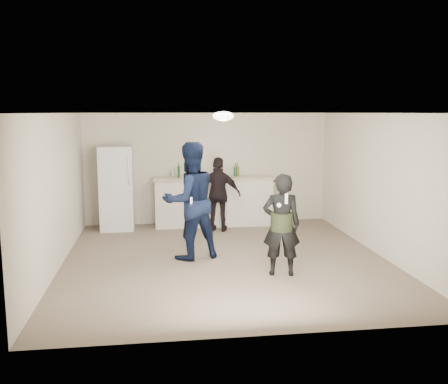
{
  "coord_description": "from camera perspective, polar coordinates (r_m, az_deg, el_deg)",
  "views": [
    {
      "loc": [
        -1.16,
        -8.23,
        2.51
      ],
      "look_at": [
        0.0,
        0.2,
        1.15
      ],
      "focal_mm": 40.0,
      "sensor_mm": 36.0,
      "label": 1
    }
  ],
  "objects": [
    {
      "name": "man",
      "position": [
        8.56,
        -3.89,
        -1.02
      ],
      "size": [
        1.19,
        1.06,
        2.02
      ],
      "primitive_type": "imported",
      "rotation": [
        0.0,
        0.0,
        3.49
      ],
      "color": "#101E45",
      "rests_on": "floor"
    },
    {
      "name": "bottle_cluster",
      "position": [
        11.13,
        -1.18,
        2.32
      ],
      "size": [
        1.4,
        0.27,
        0.25
      ],
      "color": "brown",
      "rests_on": "counter_top"
    },
    {
      "name": "counter_top",
      "position": [
        11.07,
        -1.19,
        1.61
      ],
      "size": [
        2.68,
        0.64,
        0.04
      ],
      "primitive_type": "cube",
      "color": "beige",
      "rests_on": "counter"
    },
    {
      "name": "counter",
      "position": [
        11.15,
        -1.18,
        -1.17
      ],
      "size": [
        2.6,
        0.56,
        1.05
      ],
      "primitive_type": "cube",
      "color": "silver",
      "rests_on": "floor"
    },
    {
      "name": "ceiling_dome",
      "position": [
        8.61,
        -0.09,
        8.68
      ],
      "size": [
        0.36,
        0.36,
        0.16
      ],
      "primitive_type": "ellipsoid",
      "color": "white",
      "rests_on": "ceiling"
    },
    {
      "name": "camo_shorts",
      "position": [
        7.74,
        6.59,
        -3.37
      ],
      "size": [
        0.34,
        0.34,
        0.28
      ],
      "primitive_type": "cylinder",
      "color": "#263417",
      "rests_on": "woman"
    },
    {
      "name": "remote_man",
      "position": [
        8.28,
        -3.76,
        -1.1
      ],
      "size": [
        0.04,
        0.04,
        0.15
      ],
      "primitive_type": "cube",
      "color": "white",
      "rests_on": "man"
    },
    {
      "name": "woman",
      "position": [
        7.75,
        6.59,
        -3.74
      ],
      "size": [
        0.63,
        0.47,
        1.6
      ],
      "primitive_type": "imported",
      "rotation": [
        0.0,
        0.0,
        2.99
      ],
      "color": "black",
      "rests_on": "floor"
    },
    {
      "name": "fridge_handle",
      "position": [
        10.54,
        -10.86,
        2.33
      ],
      "size": [
        0.02,
        0.02,
        0.6
      ],
      "primitive_type": "cylinder",
      "color": "silver",
      "rests_on": "fridge"
    },
    {
      "name": "nunchuk_man",
      "position": [
        8.33,
        -2.95,
        -1.51
      ],
      "size": [
        0.07,
        0.07,
        0.07
      ],
      "primitive_type": "sphere",
      "color": "white",
      "rests_on": "man"
    },
    {
      "name": "floor",
      "position": [
        8.68,
        0.18,
        -7.73
      ],
      "size": [
        6.0,
        6.0,
        0.0
      ],
      "primitive_type": "plane",
      "color": "#6B5B4C",
      "rests_on": "ground"
    },
    {
      "name": "remote_woman",
      "position": [
        7.42,
        7.13,
        -0.77
      ],
      "size": [
        0.04,
        0.04,
        0.15
      ],
      "primitive_type": "cube",
      "color": "white",
      "rests_on": "woman"
    },
    {
      "name": "ceiling",
      "position": [
        8.31,
        0.19,
        9.01
      ],
      "size": [
        6.0,
        6.0,
        0.0
      ],
      "primitive_type": "plane",
      "rotation": [
        3.14,
        0.0,
        0.0
      ],
      "color": "silver",
      "rests_on": "wall_back"
    },
    {
      "name": "wall_back",
      "position": [
        11.36,
        -1.92,
        2.71
      ],
      "size": [
        6.0,
        0.0,
        6.0
      ],
      "primitive_type": "plane",
      "rotation": [
        1.57,
        0.0,
        0.0
      ],
      "color": "beige",
      "rests_on": "floor"
    },
    {
      "name": "wall_left",
      "position": [
        8.48,
        -18.56,
        0.06
      ],
      "size": [
        0.0,
        6.0,
        6.0
      ],
      "primitive_type": "plane",
      "rotation": [
        1.57,
        0.0,
        1.57
      ],
      "color": "beige",
      "rests_on": "floor"
    },
    {
      "name": "wall_front",
      "position": [
        5.5,
        4.54,
        -4.2
      ],
      "size": [
        6.0,
        0.0,
        6.0
      ],
      "primitive_type": "plane",
      "rotation": [
        -1.57,
        0.0,
        0.0
      ],
      "color": "beige",
      "rests_on": "floor"
    },
    {
      "name": "wall_right",
      "position": [
        9.19,
        17.41,
        0.79
      ],
      "size": [
        0.0,
        6.0,
        6.0
      ],
      "primitive_type": "plane",
      "rotation": [
        1.57,
        0.0,
        -1.57
      ],
      "color": "beige",
      "rests_on": "floor"
    },
    {
      "name": "shaker",
      "position": [
        11.12,
        -5.88,
        2.14
      ],
      "size": [
        0.08,
        0.08,
        0.17
      ],
      "primitive_type": "cylinder",
      "color": "#AAABAF",
      "rests_on": "counter_top"
    },
    {
      "name": "spectator",
      "position": [
        10.56,
        -0.59,
        -0.28
      ],
      "size": [
        1.0,
        0.62,
        1.58
      ],
      "primitive_type": "imported",
      "rotation": [
        0.0,
        0.0,
        2.87
      ],
      "color": "black",
      "rests_on": "floor"
    },
    {
      "name": "fridge",
      "position": [
        10.98,
        -12.16,
        0.45
      ],
      "size": [
        0.7,
        0.7,
        1.8
      ],
      "primitive_type": "cube",
      "color": "silver",
      "rests_on": "floor"
    },
    {
      "name": "nunchuk_woman",
      "position": [
        7.44,
        6.31,
        -1.5
      ],
      "size": [
        0.07,
        0.07,
        0.07
      ],
      "primitive_type": "sphere",
      "color": "white",
      "rests_on": "woman"
    }
  ]
}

